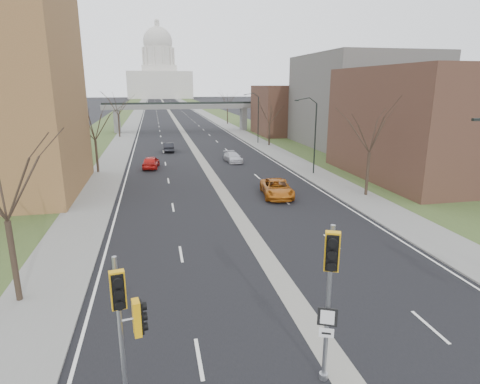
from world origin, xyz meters
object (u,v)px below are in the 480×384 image
object	(u,v)px
signal_pole_left	(126,314)
car_left_far	(168,147)
signal_pole_median	(330,280)
car_left_near	(151,162)
car_right_mid	(233,157)
car_right_near	(277,188)

from	to	relation	value
signal_pole_left	car_left_far	xyz separation A→B (m)	(3.15, 52.25, -2.75)
signal_pole_median	car_left_far	bearing A→B (deg)	117.66
signal_pole_left	car_left_far	size ratio (longest dim) A/B	1.22
car_left_near	car_left_far	xyz separation A→B (m)	(2.67, 12.69, -0.06)
signal_pole_median	car_right_mid	world-z (taller)	signal_pole_median
signal_pole_left	car_right_near	bearing A→B (deg)	53.12
car_right_mid	signal_pole_left	bearing A→B (deg)	-110.33
car_left_near	car_left_far	world-z (taller)	car_left_near
signal_pole_median	car_right_near	distance (m)	24.73
car_left_far	car_right_mid	world-z (taller)	car_left_far
car_right_mid	signal_pole_median	bearing A→B (deg)	-101.77
car_left_far	car_right_near	world-z (taller)	car_right_near
signal_pole_median	car_left_far	size ratio (longest dim) A/B	1.33
signal_pole_left	car_right_near	distance (m)	26.65
car_left_near	car_right_near	bearing A→B (deg)	132.52
signal_pole_left	car_left_near	world-z (taller)	signal_pole_left
signal_pole_median	car_right_mid	size ratio (longest dim) A/B	1.29
car_right_mid	car_right_near	bearing A→B (deg)	-92.77
signal_pole_median	car_right_near	size ratio (longest dim) A/B	1.02
signal_pole_left	car_left_far	world-z (taller)	signal_pole_left
car_right_mid	car_left_far	bearing A→B (deg)	122.26
car_left_near	car_right_mid	xyz separation A→B (m)	(10.86, 1.93, -0.12)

